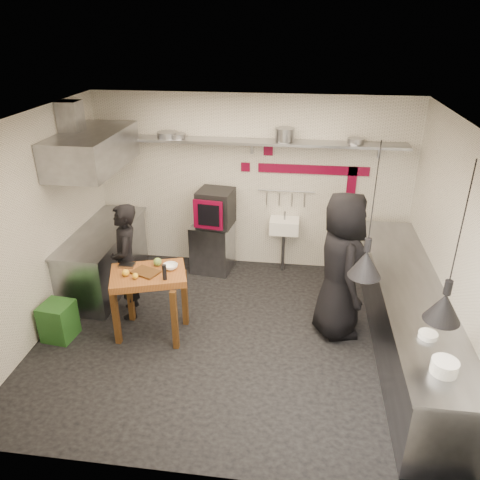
# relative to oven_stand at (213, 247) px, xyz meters

# --- Properties ---
(floor) EXTENTS (5.00, 5.00, 0.00)m
(floor) POSITION_rel_oven_stand_xyz_m (0.60, -1.76, -0.40)
(floor) COLOR black
(floor) RESTS_ON ground
(ceiling) EXTENTS (5.00, 5.00, 0.00)m
(ceiling) POSITION_rel_oven_stand_xyz_m (0.60, -1.76, 2.40)
(ceiling) COLOR beige
(ceiling) RESTS_ON floor
(wall_back) EXTENTS (5.00, 0.04, 2.80)m
(wall_back) POSITION_rel_oven_stand_xyz_m (0.60, 0.34, 1.00)
(wall_back) COLOR silver
(wall_back) RESTS_ON floor
(wall_front) EXTENTS (5.00, 0.04, 2.80)m
(wall_front) POSITION_rel_oven_stand_xyz_m (0.60, -3.86, 1.00)
(wall_front) COLOR silver
(wall_front) RESTS_ON floor
(wall_left) EXTENTS (0.04, 4.20, 2.80)m
(wall_left) POSITION_rel_oven_stand_xyz_m (-1.90, -1.76, 1.00)
(wall_left) COLOR silver
(wall_left) RESTS_ON floor
(wall_right) EXTENTS (0.04, 4.20, 2.80)m
(wall_right) POSITION_rel_oven_stand_xyz_m (3.10, -1.76, 1.00)
(wall_right) COLOR silver
(wall_right) RESTS_ON floor
(red_band_horiz) EXTENTS (1.70, 0.02, 0.14)m
(red_band_horiz) POSITION_rel_oven_stand_xyz_m (1.55, 0.32, 1.28)
(red_band_horiz) COLOR maroon
(red_band_horiz) RESTS_ON wall_back
(red_band_vert) EXTENTS (0.14, 0.02, 1.10)m
(red_band_vert) POSITION_rel_oven_stand_xyz_m (2.15, 0.32, 0.80)
(red_band_vert) COLOR maroon
(red_band_vert) RESTS_ON wall_back
(red_tile_a) EXTENTS (0.14, 0.02, 0.14)m
(red_tile_a) POSITION_rel_oven_stand_xyz_m (0.85, 0.32, 1.55)
(red_tile_a) COLOR maroon
(red_tile_a) RESTS_ON wall_back
(red_tile_b) EXTENTS (0.14, 0.02, 0.14)m
(red_tile_b) POSITION_rel_oven_stand_xyz_m (0.50, 0.32, 1.28)
(red_tile_b) COLOR maroon
(red_tile_b) RESTS_ON wall_back
(back_shelf) EXTENTS (4.60, 0.34, 0.04)m
(back_shelf) POSITION_rel_oven_stand_xyz_m (0.60, 0.16, 1.72)
(back_shelf) COLOR slate
(back_shelf) RESTS_ON wall_back
(shelf_bracket_left) EXTENTS (0.04, 0.06, 0.24)m
(shelf_bracket_left) POSITION_rel_oven_stand_xyz_m (-1.30, 0.31, 1.62)
(shelf_bracket_left) COLOR slate
(shelf_bracket_left) RESTS_ON wall_back
(shelf_bracket_mid) EXTENTS (0.04, 0.06, 0.24)m
(shelf_bracket_mid) POSITION_rel_oven_stand_xyz_m (0.60, 0.31, 1.62)
(shelf_bracket_mid) COLOR slate
(shelf_bracket_mid) RESTS_ON wall_back
(shelf_bracket_right) EXTENTS (0.04, 0.06, 0.24)m
(shelf_bracket_right) POSITION_rel_oven_stand_xyz_m (2.50, 0.31, 1.62)
(shelf_bracket_right) COLOR slate
(shelf_bracket_right) RESTS_ON wall_back
(pan_far_left) EXTENTS (0.34, 0.34, 0.09)m
(pan_far_left) POSITION_rel_oven_stand_xyz_m (-0.69, 0.16, 1.79)
(pan_far_left) COLOR slate
(pan_far_left) RESTS_ON back_shelf
(pan_mid_left) EXTENTS (0.29, 0.29, 0.07)m
(pan_mid_left) POSITION_rel_oven_stand_xyz_m (-0.53, 0.16, 1.78)
(pan_mid_left) COLOR slate
(pan_mid_left) RESTS_ON back_shelf
(stock_pot) EXTENTS (0.37, 0.37, 0.20)m
(stock_pot) POSITION_rel_oven_stand_xyz_m (1.09, 0.16, 1.84)
(stock_pot) COLOR slate
(stock_pot) RESTS_ON back_shelf
(pan_right) EXTENTS (0.26, 0.26, 0.08)m
(pan_right) POSITION_rel_oven_stand_xyz_m (2.13, 0.16, 1.78)
(pan_right) COLOR slate
(pan_right) RESTS_ON back_shelf
(oven_stand) EXTENTS (0.68, 0.64, 0.80)m
(oven_stand) POSITION_rel_oven_stand_xyz_m (0.00, 0.00, 0.00)
(oven_stand) COLOR slate
(oven_stand) RESTS_ON floor
(combi_oven) EXTENTS (0.59, 0.56, 0.58)m
(combi_oven) POSITION_rel_oven_stand_xyz_m (0.06, 0.02, 0.69)
(combi_oven) COLOR black
(combi_oven) RESTS_ON oven_stand
(oven_door) EXTENTS (0.46, 0.09, 0.46)m
(oven_door) POSITION_rel_oven_stand_xyz_m (0.00, -0.29, 0.69)
(oven_door) COLOR maroon
(oven_door) RESTS_ON combi_oven
(oven_glass) EXTENTS (0.34, 0.06, 0.34)m
(oven_glass) POSITION_rel_oven_stand_xyz_m (0.01, -0.31, 0.69)
(oven_glass) COLOR black
(oven_glass) RESTS_ON oven_door
(hand_sink) EXTENTS (0.46, 0.34, 0.22)m
(hand_sink) POSITION_rel_oven_stand_xyz_m (1.15, 0.16, 0.38)
(hand_sink) COLOR white
(hand_sink) RESTS_ON wall_back
(sink_tap) EXTENTS (0.03, 0.03, 0.14)m
(sink_tap) POSITION_rel_oven_stand_xyz_m (1.15, 0.16, 0.56)
(sink_tap) COLOR slate
(sink_tap) RESTS_ON hand_sink
(sink_drain) EXTENTS (0.06, 0.06, 0.66)m
(sink_drain) POSITION_rel_oven_stand_xyz_m (1.15, 0.12, -0.06)
(sink_drain) COLOR slate
(sink_drain) RESTS_ON floor
(utensil_rail) EXTENTS (0.90, 0.02, 0.02)m
(utensil_rail) POSITION_rel_oven_stand_xyz_m (1.15, 0.30, 0.92)
(utensil_rail) COLOR slate
(utensil_rail) RESTS_ON wall_back
(counter_right) EXTENTS (0.70, 3.80, 0.90)m
(counter_right) POSITION_rel_oven_stand_xyz_m (2.75, -1.76, 0.05)
(counter_right) COLOR slate
(counter_right) RESTS_ON floor
(counter_right_top) EXTENTS (0.76, 3.90, 0.03)m
(counter_right_top) POSITION_rel_oven_stand_xyz_m (2.75, -1.76, 0.52)
(counter_right_top) COLOR slate
(counter_right_top) RESTS_ON counter_right
(plate_stack) EXTENTS (0.26, 0.26, 0.13)m
(plate_stack) POSITION_rel_oven_stand_xyz_m (2.72, -3.26, 0.60)
(plate_stack) COLOR white
(plate_stack) RESTS_ON counter_right_top
(small_bowl_right) EXTENTS (0.24, 0.24, 0.05)m
(small_bowl_right) POSITION_rel_oven_stand_xyz_m (2.70, -2.75, 0.56)
(small_bowl_right) COLOR white
(small_bowl_right) RESTS_ON counter_right_top
(counter_left) EXTENTS (0.70, 1.90, 0.90)m
(counter_left) POSITION_rel_oven_stand_xyz_m (-1.55, -0.71, 0.05)
(counter_left) COLOR slate
(counter_left) RESTS_ON floor
(counter_left_top) EXTENTS (0.76, 2.00, 0.03)m
(counter_left_top) POSITION_rel_oven_stand_xyz_m (-1.55, -0.71, 0.52)
(counter_left_top) COLOR slate
(counter_left_top) RESTS_ON counter_left
(extractor_hood) EXTENTS (0.78, 1.60, 0.50)m
(extractor_hood) POSITION_rel_oven_stand_xyz_m (-1.50, -0.71, 1.75)
(extractor_hood) COLOR slate
(extractor_hood) RESTS_ON ceiling
(hood_duct) EXTENTS (0.28, 0.28, 0.50)m
(hood_duct) POSITION_rel_oven_stand_xyz_m (-1.75, -0.71, 2.15)
(hood_duct) COLOR slate
(hood_duct) RESTS_ON ceiling
(green_bin) EXTENTS (0.41, 0.41, 0.50)m
(green_bin) POSITION_rel_oven_stand_xyz_m (-1.64, -2.08, -0.15)
(green_bin) COLOR #20501C
(green_bin) RESTS_ON floor
(prep_table) EXTENTS (1.07, 0.89, 0.92)m
(prep_table) POSITION_rel_oven_stand_xyz_m (-0.46, -1.83, 0.06)
(prep_table) COLOR brown
(prep_table) RESTS_ON floor
(cutting_board) EXTENTS (0.39, 0.34, 0.02)m
(cutting_board) POSITION_rel_oven_stand_xyz_m (-0.48, -1.86, 0.53)
(cutting_board) COLOR #4F2F13
(cutting_board) RESTS_ON prep_table
(pepper_mill) EXTENTS (0.07, 0.07, 0.20)m
(pepper_mill) POSITION_rel_oven_stand_xyz_m (-0.20, -1.98, 0.62)
(pepper_mill) COLOR black
(pepper_mill) RESTS_ON prep_table
(lemon_a) EXTENTS (0.10, 0.10, 0.09)m
(lemon_a) POSITION_rel_oven_stand_xyz_m (-0.71, -1.95, 0.56)
(lemon_a) COLOR gold
(lemon_a) RESTS_ON prep_table
(lemon_b) EXTENTS (0.10, 0.10, 0.07)m
(lemon_b) POSITION_rel_oven_stand_xyz_m (-0.57, -2.01, 0.56)
(lemon_b) COLOR gold
(lemon_b) RESTS_ON prep_table
(veg_ball) EXTENTS (0.12, 0.12, 0.11)m
(veg_ball) POSITION_rel_oven_stand_xyz_m (-0.40, -1.64, 0.57)
(veg_ball) COLOR olive
(veg_ball) RESTS_ON prep_table
(steel_tray) EXTENTS (0.21, 0.14, 0.03)m
(steel_tray) POSITION_rel_oven_stand_xyz_m (-0.78, -1.72, 0.54)
(steel_tray) COLOR slate
(steel_tray) RESTS_ON prep_table
(bowl) EXTENTS (0.23, 0.23, 0.06)m
(bowl) POSITION_rel_oven_stand_xyz_m (-0.21, -1.70, 0.55)
(bowl) COLOR white
(bowl) RESTS_ON prep_table
(heat_lamp_near) EXTENTS (0.44, 0.44, 1.41)m
(heat_lamp_near) POSITION_rel_oven_stand_xyz_m (2.06, -2.42, 1.70)
(heat_lamp_near) COLOR black
(heat_lamp_near) RESTS_ON ceiling
(heat_lamp_far) EXTENTS (0.43, 0.43, 1.52)m
(heat_lamp_far) POSITION_rel_oven_stand_xyz_m (2.71, -2.95, 1.64)
(heat_lamp_far) COLOR black
(heat_lamp_far) RESTS_ON ceiling
(chef_left) EXTENTS (0.56, 0.69, 1.63)m
(chef_left) POSITION_rel_oven_stand_xyz_m (-0.91, -1.41, 0.42)
(chef_left) COLOR black
(chef_left) RESTS_ON floor
(chef_right) EXTENTS (0.80, 1.06, 1.95)m
(chef_right) POSITION_rel_oven_stand_xyz_m (1.92, -1.45, 0.57)
(chef_right) COLOR black
(chef_right) RESTS_ON floor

